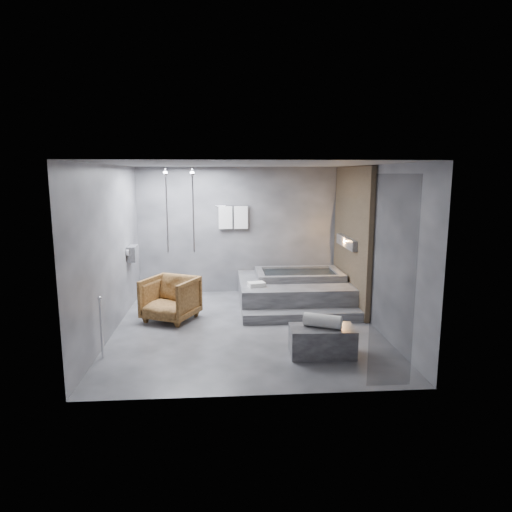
{
  "coord_description": "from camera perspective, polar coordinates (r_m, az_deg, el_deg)",
  "views": [
    {
      "loc": [
        -0.39,
        -7.62,
        2.64
      ],
      "look_at": [
        0.2,
        0.3,
        1.21
      ],
      "focal_mm": 32.0,
      "sensor_mm": 36.0,
      "label": 1
    }
  ],
  "objects": [
    {
      "name": "deck_towel",
      "position": [
        8.83,
        0.06,
        -3.57
      ],
      "size": [
        0.36,
        0.3,
        0.08
      ],
      "primitive_type": "cube",
      "rotation": [
        0.0,
        0.0,
        0.23
      ],
      "color": "silver",
      "rests_on": "tub_deck"
    },
    {
      "name": "room",
      "position": [
        7.96,
        1.44,
        3.62
      ],
      "size": [
        5.0,
        5.04,
        2.82
      ],
      "color": "#323235",
      "rests_on": "ground"
    },
    {
      "name": "tub_deck",
      "position": [
        9.49,
        4.63,
        -4.43
      ],
      "size": [
        2.2,
        2.0,
        0.5
      ],
      "primitive_type": "cube",
      "color": "#37383A",
      "rests_on": "ground"
    },
    {
      "name": "driftwood_chair",
      "position": [
        8.51,
        -10.65,
        -5.25
      ],
      "size": [
        1.15,
        1.16,
        0.8
      ],
      "primitive_type": "imported",
      "rotation": [
        0.0,
        0.0,
        -0.46
      ],
      "color": "#422710",
      "rests_on": "ground"
    },
    {
      "name": "rolled_towel",
      "position": [
        6.81,
        8.32,
        -8.02
      ],
      "size": [
        0.58,
        0.41,
        0.2
      ],
      "primitive_type": "cylinder",
      "rotation": [
        0.0,
        1.57,
        -0.44
      ],
      "color": "silver",
      "rests_on": "concrete_bench"
    },
    {
      "name": "tub_step",
      "position": [
        8.42,
        5.85,
        -7.5
      ],
      "size": [
        2.2,
        0.36,
        0.18
      ],
      "primitive_type": "cube",
      "color": "#37383A",
      "rests_on": "ground"
    },
    {
      "name": "concrete_bench",
      "position": [
        6.91,
        8.26,
        -10.49
      ],
      "size": [
        0.97,
        0.56,
        0.43
      ],
      "primitive_type": "cube",
      "rotation": [
        0.0,
        0.0,
        -0.04
      ],
      "color": "#2F2F32",
      "rests_on": "ground"
    }
  ]
}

